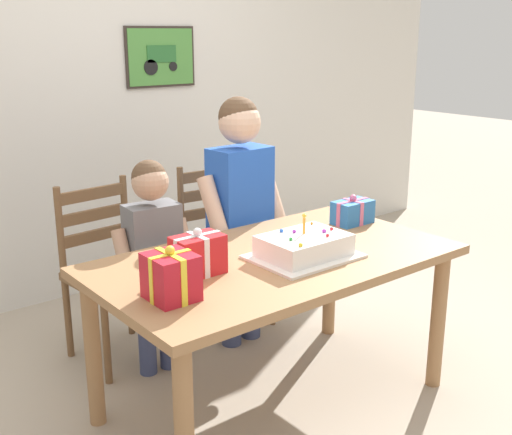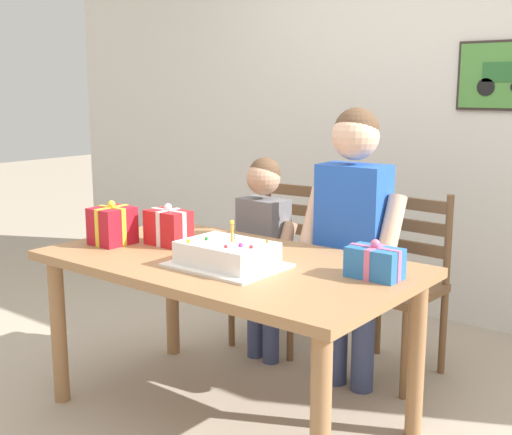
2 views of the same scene
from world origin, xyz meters
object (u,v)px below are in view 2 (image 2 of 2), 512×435
(child_older, at_px, (353,222))
(gift_box_red_large, at_px, (168,227))
(gift_box_corner_small, at_px, (375,263))
(dining_table, at_px, (227,279))
(chair_left, at_px, (282,261))
(gift_box_beside_cake, at_px, (112,226))
(birthday_cake, at_px, (227,255))
(child_younger, at_px, (263,239))
(chair_right, at_px, (397,284))

(child_older, bearing_deg, gift_box_red_large, -138.66)
(gift_box_red_large, relative_size, gift_box_corner_small, 1.00)
(gift_box_red_large, height_order, gift_box_corner_small, gift_box_red_large)
(dining_table, distance_m, chair_left, 0.97)
(gift_box_beside_cake, xyz_separation_m, gift_box_corner_small, (1.22, 0.25, -0.03))
(gift_box_beside_cake, bearing_deg, child_older, 39.76)
(gift_box_beside_cake, distance_m, chair_left, 1.09)
(birthday_cake, distance_m, gift_box_red_large, 0.48)
(birthday_cake, bearing_deg, gift_box_corner_small, 22.71)
(chair_left, distance_m, child_younger, 0.36)
(dining_table, xyz_separation_m, child_younger, (-0.27, 0.59, 0.03))
(gift_box_corner_small, relative_size, chair_right, 0.23)
(dining_table, bearing_deg, chair_left, 111.82)
(gift_box_corner_small, distance_m, chair_left, 1.27)
(gift_box_beside_cake, xyz_separation_m, chair_right, (0.95, 1.00, -0.34))
(birthday_cake, height_order, child_younger, child_younger)
(gift_box_red_large, xyz_separation_m, gift_box_corner_small, (1.00, 0.10, -0.02))
(gift_box_corner_small, relative_size, child_older, 0.15)
(dining_table, distance_m, birthday_cake, 0.18)
(gift_box_red_large, bearing_deg, dining_table, -4.45)
(gift_box_beside_cake, xyz_separation_m, chair_left, (0.24, 1.00, -0.34))
(dining_table, relative_size, gift_box_red_large, 7.58)
(gift_box_beside_cake, bearing_deg, birthday_cake, 2.14)
(child_older, bearing_deg, gift_box_beside_cake, -140.24)
(chair_left, bearing_deg, birthday_cake, -66.05)
(gift_box_red_large, bearing_deg, child_older, 41.34)
(child_older, bearing_deg, gift_box_corner_small, -51.74)
(dining_table, bearing_deg, gift_box_beside_cake, -168.71)
(birthday_cake, distance_m, chair_left, 1.11)
(child_older, distance_m, child_younger, 0.55)
(child_older, xyz_separation_m, child_younger, (-0.53, 0.00, -0.16))
(child_older, relative_size, child_younger, 1.24)
(gift_box_red_large, height_order, chair_right, chair_right)
(chair_left, bearing_deg, chair_right, 0.01)
(gift_box_beside_cake, relative_size, child_older, 0.15)
(gift_box_beside_cake, height_order, gift_box_corner_small, gift_box_beside_cake)
(gift_box_red_large, relative_size, chair_right, 0.23)
(dining_table, bearing_deg, child_younger, 114.22)
(dining_table, xyz_separation_m, birthday_cake, (0.08, -0.09, 0.14))
(gift_box_red_large, relative_size, chair_left, 0.23)
(dining_table, bearing_deg, gift_box_corner_small, 12.10)
(dining_table, height_order, birthday_cake, birthday_cake)
(dining_table, height_order, child_older, child_older)
(gift_box_beside_cake, bearing_deg, gift_box_corner_small, 11.71)
(chair_right, height_order, child_younger, child_younger)
(gift_box_red_large, bearing_deg, birthday_cake, -14.98)
(gift_box_beside_cake, height_order, chair_right, gift_box_beside_cake)
(birthday_cake, relative_size, child_younger, 0.41)
(chair_left, xyz_separation_m, chair_right, (0.71, 0.00, 0.00))
(chair_left, relative_size, chair_right, 1.00)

